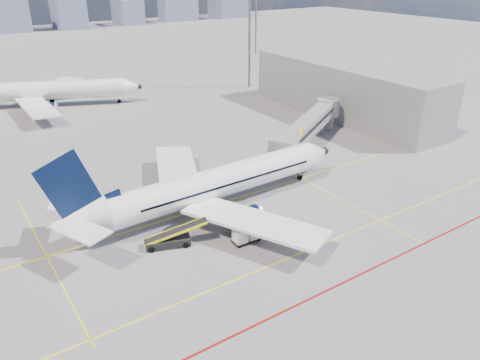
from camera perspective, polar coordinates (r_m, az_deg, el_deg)
The scene contains 12 objects.
ground at distance 52.13m, azimuth 1.48°, elevation -6.49°, with size 420.00×420.00×0.00m, color gray.
apron_markings at distance 49.20m, azimuth 3.59°, elevation -8.65°, with size 90.00×35.12×0.01m.
jet_bridge at distance 76.20m, azimuth 8.67°, elevation 6.77°, with size 23.55×15.78×6.30m.
terminal_block at distance 93.22m, azimuth 12.59°, elevation 10.64°, with size 10.00×42.00×10.00m.
floodlight_mast_ne at distance 112.12m, azimuth 1.17°, elevation 18.03°, with size 3.20×0.61×25.45m.
floodlight_mast_far at distance 156.06m, azimuth 1.97°, elevation 20.00°, with size 3.20×0.61×25.45m.
main_aircraft at distance 55.52m, azimuth -3.76°, elevation -0.67°, with size 38.57×33.61×11.24m.
second_aircraft at distance 105.79m, azimuth -22.78°, elevation 9.99°, with size 36.98×31.20×11.39m.
baggage_tug at distance 53.03m, azimuth 3.96°, elevation -5.06°, with size 2.24×1.45×1.50m.
cargo_dolly at distance 50.10m, azimuth 0.78°, elevation -6.67°, with size 3.12×1.49×1.68m.
belt_loader at distance 50.14m, azimuth -8.59°, elevation -7.25°, with size 6.73×3.66×2.73m.
ramp_worker at distance 53.41m, azimuth 5.97°, elevation -4.84°, with size 0.56×0.37×1.53m, color yellow.
Camera 1 is at (-25.91, -36.11, 27.25)m, focal length 35.00 mm.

